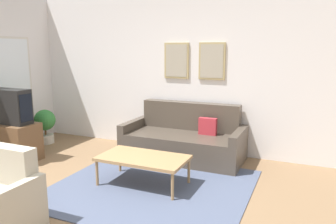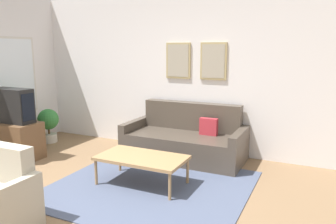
# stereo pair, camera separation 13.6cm
# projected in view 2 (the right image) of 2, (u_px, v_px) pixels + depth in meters

# --- Properties ---
(ground_plane) EXTENTS (16.00, 16.00, 0.00)m
(ground_plane) POSITION_uv_depth(u_px,v_px,m) (64.00, 218.00, 3.43)
(ground_plane) COLOR #846647
(area_rug) EXTENTS (2.42, 2.23, 0.01)m
(area_rug) POSITION_uv_depth(u_px,v_px,m) (150.00, 187.00, 4.19)
(area_rug) COLOR #4C5670
(area_rug) RESTS_ON ground_plane
(wall_back) EXTENTS (8.00, 0.09, 2.70)m
(wall_back) POSITION_uv_depth(u_px,v_px,m) (175.00, 72.00, 5.66)
(wall_back) COLOR silver
(wall_back) RESTS_ON ground_plane
(couch) EXTENTS (1.90, 0.90, 0.87)m
(couch) POSITION_uv_depth(u_px,v_px,m) (185.00, 140.00, 5.28)
(couch) COLOR #4C4238
(couch) RESTS_ON ground_plane
(coffee_table) EXTENTS (1.13, 0.63, 0.38)m
(coffee_table) POSITION_uv_depth(u_px,v_px,m) (142.00, 159.00, 4.21)
(coffee_table) COLOR #A87F51
(coffee_table) RESTS_ON ground_plane
(tv_stand) EXTENTS (0.83, 0.49, 0.60)m
(tv_stand) POSITION_uv_depth(u_px,v_px,m) (15.00, 140.00, 5.26)
(tv_stand) COLOR brown
(tv_stand) RESTS_ON ground_plane
(tv) EXTENTS (0.71, 0.28, 0.54)m
(tv) POSITION_uv_depth(u_px,v_px,m) (12.00, 106.00, 5.16)
(tv) COLOR black
(tv) RESTS_ON tv_stand
(potted_plant_tall) EXTENTS (0.63, 0.63, 1.03)m
(potted_plant_tall) POSITION_uv_depth(u_px,v_px,m) (15.00, 113.00, 5.53)
(potted_plant_tall) COLOR beige
(potted_plant_tall) RESTS_ON ground_plane
(potted_plant_by_window) EXTENTS (0.39, 0.39, 0.64)m
(potted_plant_by_window) POSITION_uv_depth(u_px,v_px,m) (48.00, 123.00, 6.17)
(potted_plant_by_window) COLOR beige
(potted_plant_by_window) RESTS_ON ground_plane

